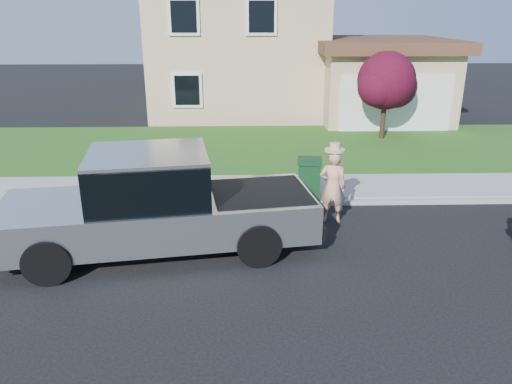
# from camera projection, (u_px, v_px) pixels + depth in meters

# --- Properties ---
(ground) EXTENTS (80.00, 80.00, 0.00)m
(ground) POSITION_uv_depth(u_px,v_px,m) (235.00, 256.00, 10.44)
(ground) COLOR black
(ground) RESTS_ON ground
(curb) EXTENTS (40.00, 0.20, 0.12)m
(curb) POSITION_uv_depth(u_px,v_px,m) (274.00, 203.00, 13.17)
(curb) COLOR gray
(curb) RESTS_ON ground
(sidewalk) EXTENTS (40.00, 2.00, 0.15)m
(sidewalk) POSITION_uv_depth(u_px,v_px,m) (272.00, 188.00, 14.20)
(sidewalk) COLOR gray
(sidewalk) RESTS_ON ground
(lawn) EXTENTS (40.00, 7.00, 0.10)m
(lawn) POSITION_uv_depth(u_px,v_px,m) (265.00, 148.00, 18.43)
(lawn) COLOR #1A5016
(lawn) RESTS_ON ground
(house) EXTENTS (14.00, 11.30, 6.85)m
(house) POSITION_uv_depth(u_px,v_px,m) (265.00, 46.00, 24.77)
(house) COLOR tan
(house) RESTS_ON ground
(pickup_truck) EXTENTS (6.87, 3.20, 2.17)m
(pickup_truck) POSITION_uv_depth(u_px,v_px,m) (158.00, 206.00, 10.39)
(pickup_truck) COLOR black
(pickup_truck) RESTS_ON ground
(woman) EXTENTS (0.73, 0.56, 1.96)m
(woman) POSITION_uv_depth(u_px,v_px,m) (333.00, 185.00, 11.86)
(woman) COLOR tan
(woman) RESTS_ON ground
(ornamental_tree) EXTENTS (2.43, 2.19, 3.33)m
(ornamental_tree) POSITION_uv_depth(u_px,v_px,m) (387.00, 83.00, 18.96)
(ornamental_tree) COLOR black
(ornamental_tree) RESTS_ON lawn
(trash_bin) EXTENTS (0.72, 0.80, 1.03)m
(trash_bin) POSITION_uv_depth(u_px,v_px,m) (309.00, 178.00, 13.17)
(trash_bin) COLOR #0E3618
(trash_bin) RESTS_ON sidewalk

